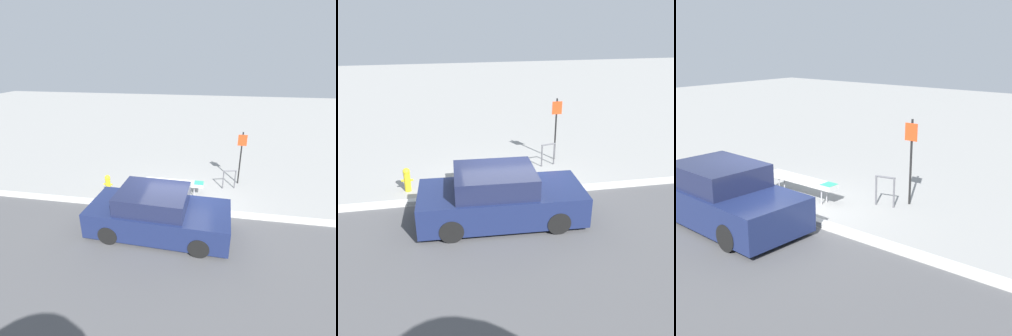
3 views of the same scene
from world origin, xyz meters
The scene contains 7 objects.
ground_plane centered at (0.00, 0.00, 0.00)m, with size 60.00×60.00×0.00m, color gray.
curb centered at (0.00, 0.00, 0.07)m, with size 60.00×0.20×0.13m.
bench centered at (-0.28, 1.23, 0.49)m, with size 2.37×0.40×0.58m.
bike_rack centered at (1.92, 2.07, 0.50)m, with size 0.55×0.18×0.83m.
sign_post centered at (2.34, 2.62, 1.38)m, with size 0.36×0.08×2.30m.
fire_hydrant centered at (-2.93, 0.90, 0.41)m, with size 0.36×0.22×0.77m.
parked_car_near centered at (-0.41, -1.32, 0.66)m, with size 4.37×2.02×1.46m.
Camera 1 is at (1.06, -8.03, 5.16)m, focal length 28.00 mm.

